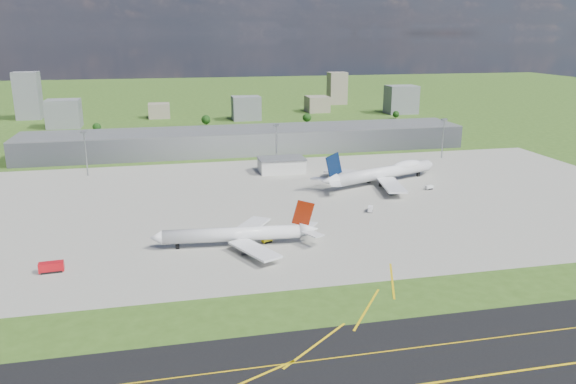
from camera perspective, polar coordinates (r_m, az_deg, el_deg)
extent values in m
plane|color=#38591B|center=(376.00, -3.73, 3.73)|extent=(1400.00, 1400.00, 0.00)
cube|color=black|center=(141.14, 13.65, -18.45)|extent=(1400.00, 60.00, 0.06)
cube|color=gray|center=(273.29, 1.90, -0.88)|extent=(360.00, 190.00, 0.08)
cube|color=slate|center=(389.08, -4.09, 5.26)|extent=(300.00, 42.00, 15.00)
cube|color=silver|center=(328.80, -0.67, 2.72)|extent=(26.00, 16.00, 8.00)
cylinder|color=gray|center=(338.10, -19.84, 3.61)|extent=(0.70, 0.70, 25.00)
cube|color=gray|center=(335.84, -20.04, 5.75)|extent=(3.50, 2.00, 1.20)
cylinder|color=gray|center=(341.39, -1.19, 4.66)|extent=(0.70, 0.70, 25.00)
cube|color=gray|center=(339.15, -1.21, 6.79)|extent=(3.50, 2.00, 1.20)
cylinder|color=gray|center=(378.14, 15.45, 5.19)|extent=(0.70, 0.70, 25.00)
cube|color=gray|center=(376.12, 15.59, 7.11)|extent=(3.50, 2.00, 1.20)
cylinder|color=white|center=(214.79, -5.71, -4.29)|extent=(52.27, 9.75, 5.38)
cone|color=white|center=(215.93, -13.24, -4.54)|extent=(4.92, 5.74, 5.38)
cone|color=white|center=(217.31, 2.12, -3.78)|extent=(7.60, 5.97, 5.38)
cube|color=#98080C|center=(215.33, -6.17, -4.73)|extent=(42.68, 5.79, 1.17)
cube|color=white|center=(203.76, -3.41, -5.86)|extent=(17.22, 24.53, 0.81)
cube|color=white|center=(227.67, -3.90, -3.50)|extent=(19.94, 23.74, 0.81)
cube|color=maroon|center=(214.88, 1.55, -2.18)|extent=(8.94, 1.20, 10.83)
cylinder|color=#38383D|center=(207.39, -4.08, -5.98)|extent=(5.16, 3.27, 2.87)
cylinder|color=#38383D|center=(224.96, -4.39, -4.21)|extent=(5.16, 3.27, 2.87)
cube|color=black|center=(212.57, -4.18, -5.57)|extent=(1.52, 1.19, 2.24)
cube|color=black|center=(220.09, -4.32, -4.81)|extent=(1.52, 1.19, 2.24)
cube|color=black|center=(216.59, -11.16, -5.43)|extent=(1.52, 1.19, 2.24)
cylinder|color=white|center=(308.29, 9.72, 1.95)|extent=(63.80, 29.63, 6.58)
cone|color=white|center=(333.06, 14.21, 2.72)|extent=(7.30, 8.04, 6.58)
cone|color=white|center=(284.65, 4.23, 1.16)|extent=(10.28, 9.18, 6.58)
cube|color=navy|center=(310.20, 9.99, 1.64)|extent=(51.36, 21.77, 1.38)
ellipsoid|color=white|center=(319.52, 11.99, 2.68)|extent=(22.01, 13.66, 5.92)
cube|color=white|center=(314.29, 6.43, 1.99)|extent=(29.00, 26.08, 0.95)
cube|color=white|center=(291.10, 10.47, 0.70)|extent=(14.11, 30.74, 0.95)
cube|color=#07183A|center=(284.39, 4.68, 2.74)|extent=(10.06, 4.27, 12.82)
cylinder|color=#38383D|center=(312.49, 7.75, 1.48)|extent=(6.66, 5.25, 3.40)
cylinder|color=#38383D|center=(316.50, 5.66, 1.73)|extent=(6.66, 5.25, 3.40)
cylinder|color=#38383D|center=(298.87, 10.15, 0.71)|extent=(6.66, 5.25, 3.40)
cylinder|color=#38383D|center=(287.40, 10.70, 0.08)|extent=(6.66, 5.25, 3.40)
cube|color=black|center=(308.62, 8.21, 1.17)|extent=(2.04, 1.80, 2.65)
cube|color=black|center=(301.80, 9.40, 0.78)|extent=(2.04, 1.80, 2.65)
cube|color=black|center=(327.62, 13.09, 1.77)|extent=(2.04, 1.80, 2.65)
cube|color=red|center=(208.55, -22.91, -7.00)|extent=(8.30, 3.66, 3.23)
cube|color=black|center=(209.15, -22.86, -7.41)|extent=(7.10, 3.72, 0.70)
cube|color=yellow|center=(218.90, -2.16, -4.87)|extent=(4.39, 3.51, 1.54)
cube|color=black|center=(219.18, -2.16, -5.06)|extent=(3.90, 3.39, 0.70)
cube|color=white|center=(258.45, 8.36, -1.70)|extent=(3.85, 5.18, 2.09)
cube|color=black|center=(258.77, 8.35, -1.92)|extent=(3.65, 4.57, 0.70)
cube|color=white|center=(301.24, 14.15, 0.48)|extent=(4.48, 2.97, 1.83)
cube|color=black|center=(301.47, 14.13, 0.32)|extent=(3.91, 2.89, 0.70)
cube|color=slate|center=(524.74, -21.82, 7.41)|extent=(28.00, 22.00, 24.00)
cube|color=gray|center=(558.17, -12.95, 8.05)|extent=(20.00, 18.00, 14.00)
cube|color=slate|center=(533.21, -4.27, 8.49)|extent=(26.00, 20.00, 22.00)
cube|color=gray|center=(588.77, 2.98, 8.91)|extent=(22.00, 24.00, 16.00)
cube|color=slate|center=(586.64, 11.43, 9.19)|extent=(30.00, 22.00, 28.00)
cube|color=slate|center=(589.69, -24.91, 8.87)|extent=(22.00, 20.00, 44.00)
cube|color=gray|center=(656.18, 5.01, 10.46)|extent=(20.00, 18.00, 36.00)
cylinder|color=#382314|center=(487.80, -18.83, 5.89)|extent=(0.70, 0.70, 3.00)
sphere|color=black|center=(487.28, -18.86, 6.28)|extent=(6.75, 6.75, 6.75)
cylinder|color=#382314|center=(500.71, -8.32, 6.83)|extent=(0.70, 0.70, 3.60)
sphere|color=black|center=(500.11, -8.34, 7.29)|extent=(8.10, 8.10, 8.10)
cylinder|color=#382314|center=(510.15, 1.93, 7.14)|extent=(0.70, 0.70, 3.40)
sphere|color=black|center=(509.59, 1.93, 7.57)|extent=(7.65, 7.65, 7.65)
cylinder|color=#382314|center=(548.45, 10.90, 7.45)|extent=(0.70, 0.70, 2.80)
sphere|color=black|center=(548.02, 10.91, 7.77)|extent=(6.30, 6.30, 6.30)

